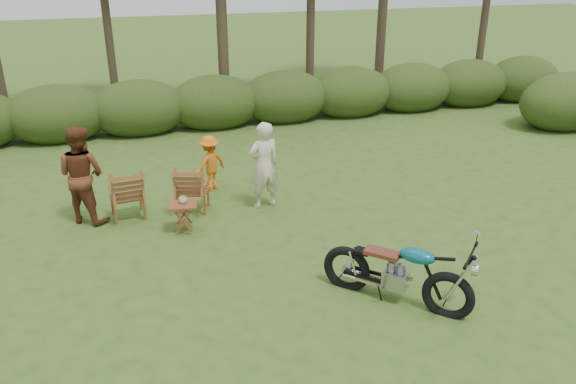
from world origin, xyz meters
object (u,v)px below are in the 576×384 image
object	(u,v)px
lawn_chair_right	(194,210)
adult_a	(265,206)
lawn_chair_left	(130,217)
child	(211,189)
motorcycle	(394,300)
side_table	(184,218)
adult_b	(88,220)
cup	(183,200)

from	to	relation	value
lawn_chair_right	adult_a	xyz separation A→B (m)	(1.28, -0.24, 0.00)
lawn_chair_left	child	world-z (taller)	child
lawn_chair_right	child	bearing A→B (deg)	-99.12
motorcycle	side_table	bearing A→B (deg)	175.81
lawn_chair_right	lawn_chair_left	distance (m)	1.15
motorcycle	side_table	size ratio (longest dim) A/B	3.91
lawn_chair_right	lawn_chair_left	world-z (taller)	lawn_chair_left
adult_b	cup	bearing A→B (deg)	-173.44
cup	child	size ratio (longest dim) A/B	0.12
lawn_chair_left	side_table	distance (m)	1.25
cup	side_table	bearing A→B (deg)	-109.83
lawn_chair_left	child	xyz separation A→B (m)	(1.64, 0.83, 0.00)
lawn_chair_right	adult_b	bearing A→B (deg)	15.08
motorcycle	adult_a	bearing A→B (deg)	149.97
cup	adult_b	distance (m)	1.91
cup	child	distance (m)	1.91
motorcycle	child	size ratio (longest dim) A/B	1.78
lawn_chair_right	child	distance (m)	1.02
side_table	cup	distance (m)	0.31
side_table	child	xyz separation A→B (m)	(0.78, 1.70, -0.25)
motorcycle	child	bearing A→B (deg)	155.84
motorcycle	adult_b	bearing A→B (deg)	-178.02
adult_a	child	bearing A→B (deg)	-65.57
lawn_chair_right	side_table	bearing A→B (deg)	90.18
lawn_chair_right	cup	size ratio (longest dim) A/B	6.49
side_table	child	distance (m)	1.89
side_table	adult_b	distance (m)	1.85
motorcycle	side_table	distance (m)	3.82
adult_b	child	distance (m)	2.46
child	adult_a	bearing A→B (deg)	96.07
adult_b	side_table	bearing A→B (deg)	-174.68
adult_b	child	xyz separation A→B (m)	(2.34, 0.74, 0.00)
lawn_chair_right	cup	bearing A→B (deg)	90.20
lawn_chair_right	lawn_chair_left	size ratio (longest dim) A/B	0.96
lawn_chair_right	cup	world-z (taller)	cup
side_table	adult_b	xyz separation A→B (m)	(-1.57, 0.96, -0.25)
lawn_chair_left	side_table	bearing A→B (deg)	129.33
lawn_chair_right	adult_a	world-z (taller)	adult_a
motorcycle	lawn_chair_left	bearing A→B (deg)	177.10
motorcycle	adult_a	xyz separation A→B (m)	(-0.85, 3.51, 0.00)
lawn_chair_right	cup	xyz separation A→B (m)	(-0.27, -0.77, 0.56)
child	cup	bearing A→B (deg)	36.36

